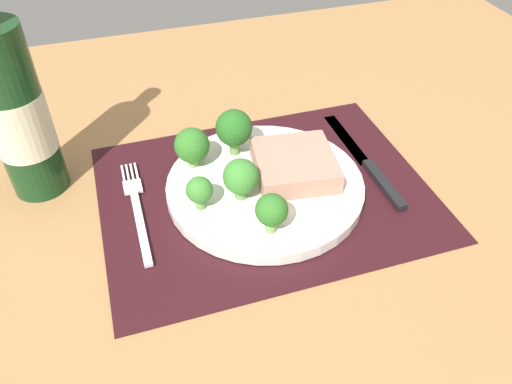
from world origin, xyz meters
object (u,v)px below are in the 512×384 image
Objects in this scene: fork at (137,208)px; wine_bottle at (16,113)px; knife at (368,165)px; steak at (294,165)px; plate at (265,186)px.

wine_bottle is at bearing 141.16° from fork.
knife is 0.75× the size of wine_bottle.
wine_bottle is (-11.49, 9.09, 10.96)cm from fork.
fork is 32.11cm from knife.
steak is at bearing -3.03° from fork.
plate is 1.12× the size of knife.
knife is at bearing -12.90° from wine_bottle.
steak is 0.45× the size of knife.
steak is 0.54× the size of fork.
steak is 11.56cm from knife.
plate is 0.85× the size of wine_bottle.
wine_bottle reaches higher than knife.
plate reaches higher than knife.
steak reaches higher than knife.
plate is at bearing -20.48° from wine_bottle.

